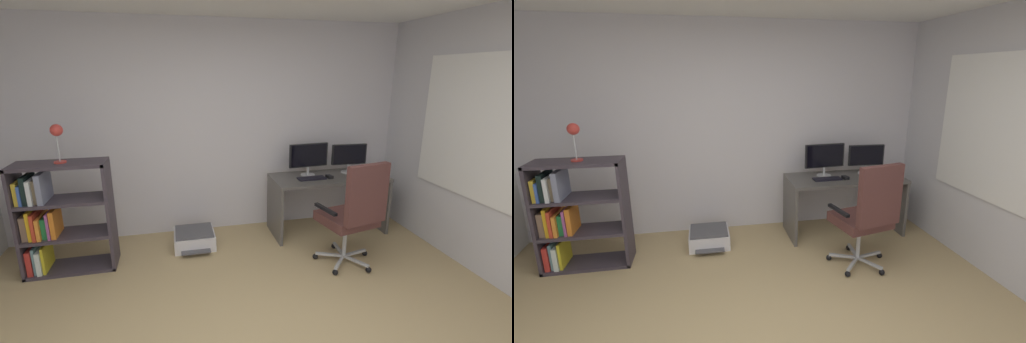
% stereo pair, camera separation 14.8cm
% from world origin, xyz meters
% --- Properties ---
extents(wall_back, '(4.88, 0.10, 2.59)m').
position_xyz_m(wall_back, '(0.00, 2.56, 1.30)').
color(wall_back, silver).
rests_on(wall_back, ground).
extents(window_pane, '(0.01, 1.24, 1.34)m').
position_xyz_m(window_pane, '(2.43, 1.11, 1.45)').
color(window_pane, white).
extents(window_frame, '(0.02, 1.32, 1.42)m').
position_xyz_m(window_frame, '(2.43, 1.11, 1.45)').
color(window_frame, white).
extents(desk, '(1.43, 0.62, 0.73)m').
position_xyz_m(desk, '(1.39, 2.09, 0.54)').
color(desk, '#524E4B').
rests_on(desk, ground).
extents(monitor_main, '(0.51, 0.18, 0.41)m').
position_xyz_m(monitor_main, '(1.15, 2.19, 0.97)').
color(monitor_main, '#B2B5B7').
rests_on(monitor_main, desk).
extents(monitor_secondary, '(0.46, 0.18, 0.37)m').
position_xyz_m(monitor_secondary, '(1.70, 2.19, 0.95)').
color(monitor_secondary, '#B2B5B7').
rests_on(monitor_secondary, desk).
extents(keyboard, '(0.34, 0.14, 0.02)m').
position_xyz_m(keyboard, '(1.13, 2.02, 0.74)').
color(keyboard, black).
rests_on(keyboard, desk).
extents(computer_mouse, '(0.07, 0.11, 0.03)m').
position_xyz_m(computer_mouse, '(1.36, 2.02, 0.75)').
color(computer_mouse, black).
rests_on(computer_mouse, desk).
extents(office_chair, '(0.65, 0.67, 1.15)m').
position_xyz_m(office_chair, '(1.26, 1.20, 0.63)').
color(office_chair, '#B7BABC').
rests_on(office_chair, ground).
extents(bookshelf, '(0.86, 0.36, 1.14)m').
position_xyz_m(bookshelf, '(-1.68, 1.84, 0.57)').
color(bookshelf, '#39313A').
rests_on(bookshelf, ground).
extents(desk_lamp, '(0.12, 0.11, 0.37)m').
position_xyz_m(desk_lamp, '(-1.54, 1.84, 1.41)').
color(desk_lamp, '#C23831').
rests_on(desk_lamp, bookshelf).
extents(printer, '(0.46, 0.52, 0.20)m').
position_xyz_m(printer, '(-0.30, 2.04, 0.10)').
color(printer, silver).
rests_on(printer, ground).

